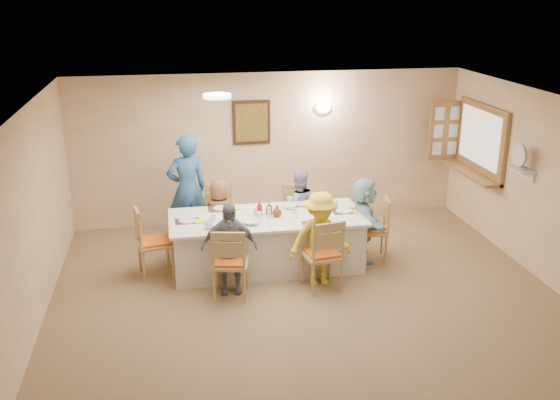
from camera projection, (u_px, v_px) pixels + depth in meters
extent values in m
plane|color=#92704B|center=(317.00, 318.00, 7.53)|extent=(7.00, 7.00, 0.00)
plane|color=tan|center=(269.00, 148.00, 10.38)|extent=(6.50, 0.00, 6.50)
plane|color=tan|center=(20.00, 241.00, 6.57)|extent=(0.00, 7.00, 7.00)
plane|color=white|center=(321.00, 113.00, 6.72)|extent=(7.00, 7.00, 0.00)
cube|color=black|center=(251.00, 122.00, 10.16)|extent=(0.62, 0.04, 0.72)
cube|color=black|center=(251.00, 123.00, 10.14)|extent=(0.52, 0.02, 0.62)
ellipsoid|color=white|center=(323.00, 108.00, 10.27)|extent=(0.26, 0.09, 0.18)
cylinder|color=white|center=(217.00, 96.00, 7.96)|extent=(0.36, 0.36, 0.05)
cube|color=olive|center=(481.00, 140.00, 9.82)|extent=(0.06, 1.50, 1.15)
cube|color=olive|center=(471.00, 173.00, 9.97)|extent=(0.30, 1.50, 0.05)
cube|color=olive|center=(445.00, 131.00, 10.48)|extent=(0.55, 0.04, 1.00)
cube|color=white|center=(522.00, 170.00, 8.58)|extent=(0.22, 0.36, 0.03)
cube|color=silver|center=(267.00, 241.00, 8.81)|extent=(2.70, 1.14, 0.76)
imported|color=brown|center=(220.00, 216.00, 9.29)|extent=(0.67, 0.54, 1.12)
imported|color=#9795B2|center=(299.00, 208.00, 9.48)|extent=(0.59, 0.46, 1.21)
imported|color=slate|center=(229.00, 248.00, 8.00)|extent=(0.76, 0.39, 1.24)
imported|color=yellow|center=(320.00, 239.00, 8.20)|extent=(0.91, 0.60, 1.30)
imported|color=#9FC6D5|center=(364.00, 219.00, 8.98)|extent=(1.20, 0.52, 1.24)
imported|color=#2C5D96|center=(187.00, 189.00, 9.55)|extent=(0.81, 0.70, 1.71)
cube|color=#472B19|center=(227.00, 230.00, 8.20)|extent=(0.36, 0.27, 0.01)
cylinder|color=white|center=(227.00, 229.00, 8.19)|extent=(0.26, 0.26, 0.02)
cube|color=yellow|center=(241.00, 230.00, 8.18)|extent=(0.14, 0.14, 0.01)
cube|color=#472B19|center=(316.00, 224.00, 8.40)|extent=(0.35, 0.26, 0.01)
cylinder|color=white|center=(316.00, 223.00, 8.40)|extent=(0.24, 0.24, 0.02)
cube|color=yellow|center=(329.00, 224.00, 8.38)|extent=(0.13, 0.13, 0.01)
cube|color=#472B19|center=(221.00, 209.00, 8.98)|extent=(0.37, 0.27, 0.01)
cylinder|color=white|center=(221.00, 208.00, 8.98)|extent=(0.24, 0.24, 0.01)
cube|color=yellow|center=(234.00, 209.00, 8.96)|extent=(0.15, 0.15, 0.01)
cube|color=#472B19|center=(302.00, 204.00, 9.18)|extent=(0.35, 0.26, 0.01)
cylinder|color=white|center=(302.00, 203.00, 9.18)|extent=(0.25, 0.25, 0.02)
cube|color=yellow|center=(315.00, 204.00, 9.16)|extent=(0.14, 0.14, 0.01)
cube|color=#472B19|center=(187.00, 221.00, 8.50)|extent=(0.33, 0.24, 0.01)
cylinder|color=white|center=(187.00, 220.00, 8.50)|extent=(0.24, 0.24, 0.01)
cube|color=yellow|center=(201.00, 221.00, 8.48)|extent=(0.15, 0.15, 0.01)
cube|color=#472B19|center=(344.00, 211.00, 8.88)|extent=(0.34, 0.25, 0.01)
cylinder|color=white|center=(344.00, 211.00, 8.88)|extent=(0.24, 0.24, 0.02)
cube|color=yellow|center=(357.00, 211.00, 8.86)|extent=(0.15, 0.15, 0.01)
imported|color=white|center=(209.00, 225.00, 8.24)|extent=(0.18, 0.18, 0.10)
imported|color=white|center=(290.00, 200.00, 9.24)|extent=(0.14, 0.14, 0.09)
imported|color=white|center=(252.00, 222.00, 8.40)|extent=(0.29, 0.29, 0.06)
imported|color=white|center=(289.00, 206.00, 9.00)|extent=(0.22, 0.22, 0.06)
imported|color=#AB190E|center=(260.00, 208.00, 8.68)|extent=(0.10, 0.10, 0.22)
imported|color=#592617|center=(269.00, 208.00, 8.74)|extent=(0.13, 0.13, 0.18)
imported|color=#592617|center=(277.00, 211.00, 8.66)|extent=(0.21, 0.21, 0.17)
cylinder|color=silver|center=(255.00, 212.00, 8.69)|extent=(0.07, 0.07, 0.10)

